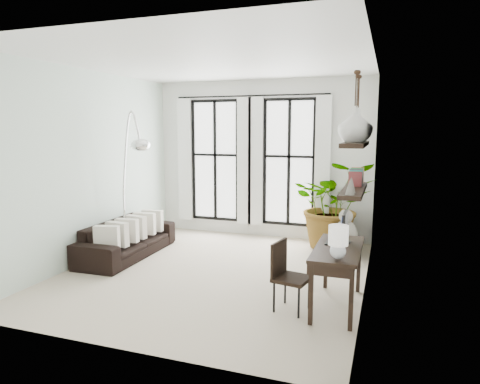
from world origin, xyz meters
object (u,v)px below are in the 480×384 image
at_px(desk_chair, 286,271).
at_px(buddha, 345,238).
at_px(plant, 333,205).
at_px(sofa, 127,239).
at_px(desk, 337,253).
at_px(arc_lamp, 133,167).

relative_size(desk_chair, buddha, 1.00).
distance_m(plant, desk_chair, 3.04).
bearing_deg(sofa, buddha, -73.97).
relative_size(desk, arc_lamp, 0.52).
height_order(sofa, desk_chair, desk_chair).
bearing_deg(desk, arc_lamp, 162.45).
distance_m(desk, desk_chair, 0.67).
bearing_deg(plant, buddha, -63.99).
relative_size(sofa, plant, 1.28).
bearing_deg(arc_lamp, desk_chair, -24.03).
xyz_separation_m(desk_chair, arc_lamp, (-3.04, 1.35, 1.09)).
distance_m(sofa, desk_chair, 3.42).
xyz_separation_m(plant, desk, (0.40, -2.81, -0.10)).
bearing_deg(plant, desk_chair, -93.60).
height_order(desk_chair, arc_lamp, arc_lamp).
xyz_separation_m(desk, buddha, (-0.10, 2.21, -0.36)).
bearing_deg(desk, buddha, 92.71).
bearing_deg(plant, desk, -81.96).
height_order(sofa, arc_lamp, arc_lamp).
distance_m(arc_lamp, buddha, 3.87).
height_order(sofa, plant, plant).
bearing_deg(sofa, desk, -107.26).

